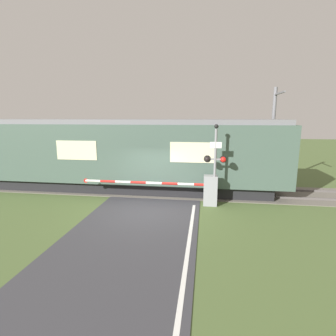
% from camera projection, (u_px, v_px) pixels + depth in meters
% --- Properties ---
extents(ground_plane, '(80.00, 80.00, 0.00)m').
position_uv_depth(ground_plane, '(146.00, 211.00, 11.01)').
color(ground_plane, '#4C6033').
extents(track_bed, '(36.00, 3.20, 0.13)m').
position_uv_depth(track_bed, '(160.00, 190.00, 14.20)').
color(track_bed, '#666056').
rests_on(track_bed, ground_plane).
extents(train, '(20.62, 3.07, 3.78)m').
position_uv_depth(train, '(90.00, 153.00, 14.38)').
color(train, black).
rests_on(train, ground_plane).
extents(crossing_barrier, '(6.25, 0.44, 1.36)m').
position_uv_depth(crossing_barrier, '(199.00, 189.00, 11.71)').
color(crossing_barrier, gray).
rests_on(crossing_barrier, ground_plane).
extents(signal_post, '(0.98, 0.26, 3.60)m').
position_uv_depth(signal_post, '(215.00, 161.00, 11.23)').
color(signal_post, gray).
rests_on(signal_post, ground_plane).
extents(catenary_pole, '(0.20, 1.90, 5.52)m').
position_uv_depth(catenary_pole, '(272.00, 135.00, 14.84)').
color(catenary_pole, slate).
rests_on(catenary_pole, ground_plane).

